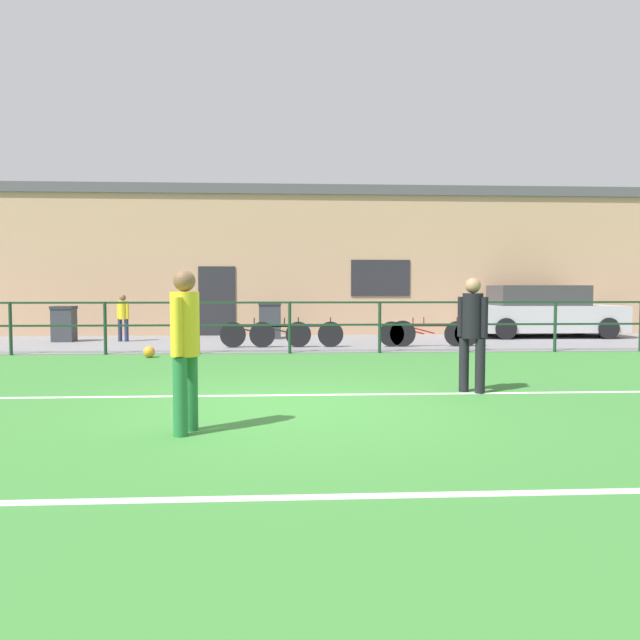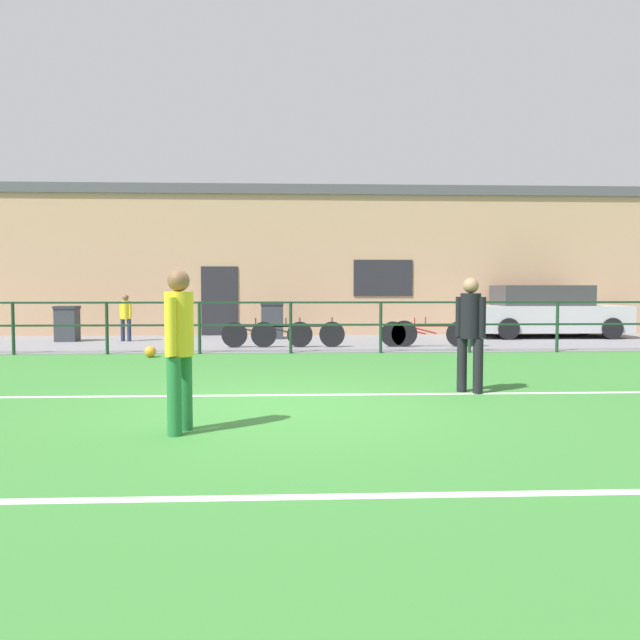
# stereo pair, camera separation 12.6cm
# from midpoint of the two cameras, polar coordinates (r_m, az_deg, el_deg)

# --- Properties ---
(ground) EXTENTS (60.00, 44.00, 0.04)m
(ground) POSITION_cam_midpoint_polar(r_m,az_deg,el_deg) (7.40, -2.48, -8.34)
(ground) COLOR #387A33
(field_line_touchline) EXTENTS (36.00, 0.11, 0.00)m
(field_line_touchline) POSITION_cam_midpoint_polar(r_m,az_deg,el_deg) (8.16, -2.49, -7.11)
(field_line_touchline) COLOR white
(field_line_touchline) RESTS_ON ground
(field_line_hash) EXTENTS (36.00, 0.11, 0.00)m
(field_line_hash) POSITION_cam_midpoint_polar(r_m,az_deg,el_deg) (4.31, -2.41, -16.42)
(field_line_hash) COLOR white
(field_line_hash) RESTS_ON ground
(pavement_strip) EXTENTS (48.00, 5.00, 0.02)m
(pavement_strip) POSITION_cam_midpoint_polar(r_m,az_deg,el_deg) (15.82, -2.53, -2.17)
(pavement_strip) COLOR slate
(pavement_strip) RESTS_ON ground
(perimeter_fence) EXTENTS (36.07, 0.07, 1.15)m
(perimeter_fence) POSITION_cam_midpoint_polar(r_m,az_deg,el_deg) (13.27, -2.53, 0.03)
(perimeter_fence) COLOR #193823
(perimeter_fence) RESTS_ON ground
(clubhouse_facade) EXTENTS (28.00, 2.56, 4.57)m
(clubhouse_facade) POSITION_cam_midpoint_polar(r_m,az_deg,el_deg) (19.47, -2.55, 5.52)
(clubhouse_facade) COLOR tan
(clubhouse_facade) RESTS_ON ground
(player_goalkeeper) EXTENTS (0.35, 0.32, 1.58)m
(player_goalkeeper) POSITION_cam_midpoint_polar(r_m,az_deg,el_deg) (8.51, 14.47, -0.70)
(player_goalkeeper) COLOR black
(player_goalkeeper) RESTS_ON ground
(player_striker) EXTENTS (0.28, 0.43, 1.62)m
(player_striker) POSITION_cam_midpoint_polar(r_m,az_deg,el_deg) (6.08, -12.60, -1.92)
(player_striker) COLOR #237038
(player_striker) RESTS_ON ground
(soccer_ball_match) EXTENTS (0.24, 0.24, 0.24)m
(soccer_ball_match) POSITION_cam_midpoint_polar(r_m,az_deg,el_deg) (13.04, -15.51, -2.91)
(soccer_ball_match) COLOR orange
(soccer_ball_match) RESTS_ON ground
(spectator_child) EXTENTS (0.34, 0.22, 1.26)m
(spectator_child) POSITION_cam_midpoint_polar(r_m,az_deg,el_deg) (16.93, -17.73, 0.49)
(spectator_child) COLOR #232D4C
(spectator_child) RESTS_ON pavement_strip
(parked_car_red) EXTENTS (4.31, 1.82, 1.51)m
(parked_car_red) POSITION_cam_midpoint_polar(r_m,az_deg,el_deg) (18.74, 20.80, 0.67)
(parked_car_red) COLOR #B7B7BC
(parked_car_red) RESTS_ON pavement_strip
(bicycle_parked_0) EXTENTS (2.23, 0.04, 0.74)m
(bicycle_parked_0) POSITION_cam_midpoint_polar(r_m,az_deg,el_deg) (14.92, 11.22, -1.21)
(bicycle_parked_0) COLOR black
(bicycle_parked_0) RESTS_ON pavement_strip
(bicycle_parked_1) EXTENTS (2.26, 0.04, 0.72)m
(bicycle_parked_1) POSITION_cam_midpoint_polar(r_m,az_deg,el_deg) (14.50, -1.88, -1.32)
(bicycle_parked_1) COLOR black
(bicycle_parked_1) RESTS_ON pavement_strip
(bicycle_parked_2) EXTENTS (2.19, 0.04, 0.72)m
(bicycle_parked_2) POSITION_cam_midpoint_polar(r_m,az_deg,el_deg) (14.51, -4.80, -1.32)
(bicycle_parked_2) COLOR black
(bicycle_parked_2) RESTS_ON pavement_strip
(bicycle_parked_3) EXTENTS (2.23, 0.04, 0.72)m
(bicycle_parked_3) POSITION_cam_midpoint_polar(r_m,az_deg,el_deg) (14.86, 10.23, -1.26)
(bicycle_parked_3) COLOR black
(bicycle_parked_3) RESTS_ON pavement_strip
(trash_bin_0) EXTENTS (0.58, 0.49, 0.95)m
(trash_bin_0) POSITION_cam_midpoint_polar(r_m,az_deg,el_deg) (17.45, -22.64, -0.30)
(trash_bin_0) COLOR #33383D
(trash_bin_0) RESTS_ON pavement_strip
(trash_bin_1) EXTENTS (0.64, 0.54, 1.03)m
(trash_bin_1) POSITION_cam_midpoint_polar(r_m,az_deg,el_deg) (17.04, -4.33, -0.02)
(trash_bin_1) COLOR #33383D
(trash_bin_1) RESTS_ON pavement_strip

